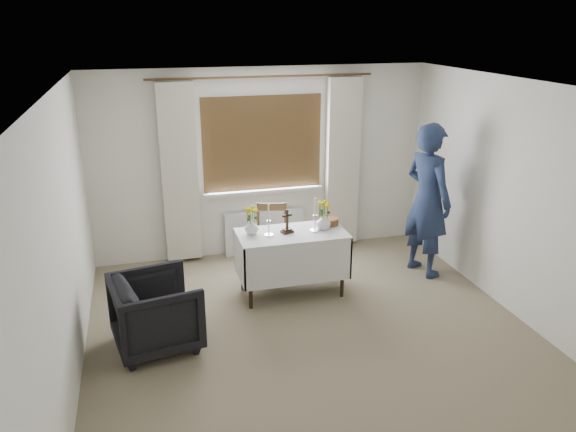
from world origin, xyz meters
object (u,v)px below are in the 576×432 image
at_px(altar_table, 292,263).
at_px(wooden_chair, 272,240).
at_px(person, 427,200).
at_px(armchair, 156,312).
at_px(flower_vase_right, 323,222).
at_px(flower_vase_left, 252,227).
at_px(wooden_cross, 287,221).

bearing_deg(altar_table, wooden_chair, 97.48).
height_order(wooden_chair, person, person).
xyz_separation_m(armchair, flower_vase_right, (1.96, 0.76, 0.48)).
height_order(armchair, person, person).
xyz_separation_m(armchair, flower_vase_left, (1.13, 0.83, 0.48)).
distance_m(altar_table, wooden_cross, 0.52).
bearing_deg(flower_vase_left, wooden_chair, 56.90).
xyz_separation_m(wooden_chair, flower_vase_left, (-0.36, -0.56, 0.41)).
bearing_deg(flower_vase_right, wooden_chair, 127.00).
bearing_deg(flower_vase_right, wooden_cross, -179.69).
xyz_separation_m(armchair, wooden_cross, (1.52, 0.76, 0.54)).
bearing_deg(altar_table, flower_vase_right, 2.67).
bearing_deg(person, flower_vase_left, 74.77).
xyz_separation_m(altar_table, person, (1.77, 0.14, 0.58)).
relative_size(altar_table, wooden_cross, 4.44).
bearing_deg(altar_table, person, 4.48).
xyz_separation_m(wooden_chair, flower_vase_right, (0.47, -0.62, 0.41)).
bearing_deg(wooden_chair, altar_table, -68.18).
bearing_deg(flower_vase_left, altar_table, -10.24).
bearing_deg(flower_vase_left, flower_vase_right, -4.33).
distance_m(altar_table, person, 1.86).
height_order(person, flower_vase_right, person).
height_order(person, flower_vase_left, person).
xyz_separation_m(altar_table, flower_vase_left, (-0.45, 0.08, 0.47)).
relative_size(armchair, person, 0.42).
xyz_separation_m(armchair, person, (3.34, 0.88, 0.59)).
bearing_deg(armchair, flower_vase_left, -64.07).
relative_size(wooden_cross, flower_vase_left, 1.66).
distance_m(wooden_chair, flower_vase_left, 0.78).
distance_m(person, flower_vase_left, 2.22).
bearing_deg(wooden_cross, person, -13.07).
bearing_deg(armchair, wooden_chair, -57.44).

